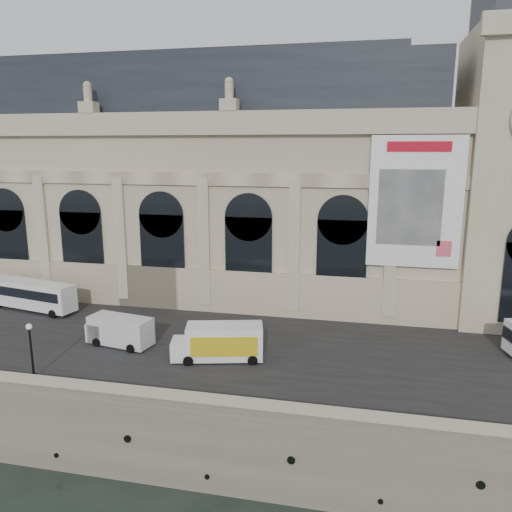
{
  "coord_description": "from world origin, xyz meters",
  "views": [
    {
      "loc": [
        18.02,
        -29.88,
        24.33
      ],
      "look_at": [
        6.8,
        22.0,
        12.74
      ],
      "focal_mm": 35.0,
      "sensor_mm": 36.0,
      "label": 1
    }
  ],
  "objects_px": {
    "bus_left": "(31,294)",
    "box_truck": "(219,342)",
    "van_c": "(117,330)",
    "lamp_right": "(31,352)"
  },
  "relations": [
    {
      "from": "bus_left",
      "to": "lamp_right",
      "type": "relative_size",
      "value": 2.51
    },
    {
      "from": "bus_left",
      "to": "van_c",
      "type": "xyz_separation_m",
      "value": [
        14.57,
        -7.38,
        -0.48
      ]
    },
    {
      "from": "van_c",
      "to": "box_truck",
      "type": "xyz_separation_m",
      "value": [
        10.37,
        -1.22,
        0.18
      ]
    },
    {
      "from": "box_truck",
      "to": "van_c",
      "type": "bearing_deg",
      "value": 173.3
    },
    {
      "from": "bus_left",
      "to": "box_truck",
      "type": "relative_size",
      "value": 1.42
    },
    {
      "from": "bus_left",
      "to": "lamp_right",
      "type": "bearing_deg",
      "value": -53.69
    },
    {
      "from": "bus_left",
      "to": "box_truck",
      "type": "bearing_deg",
      "value": -19.02
    },
    {
      "from": "bus_left",
      "to": "lamp_right",
      "type": "xyz_separation_m",
      "value": [
        11.31,
        -15.39,
        0.43
      ]
    },
    {
      "from": "box_truck",
      "to": "bus_left",
      "type": "bearing_deg",
      "value": 160.98
    },
    {
      "from": "van_c",
      "to": "lamp_right",
      "type": "distance_m",
      "value": 8.7
    }
  ]
}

